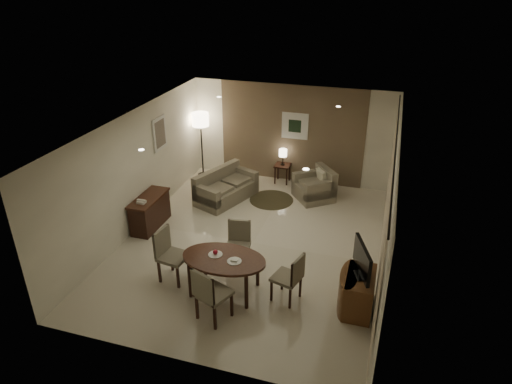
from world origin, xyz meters
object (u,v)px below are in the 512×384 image
(dining_table, at_px, (224,275))
(chair_far, at_px, (238,247))
(console_desk, at_px, (150,212))
(armchair, at_px, (314,184))
(tv_cabinet, at_px, (359,292))
(sofa, at_px, (226,186))
(chair_left, at_px, (174,256))
(chair_right, at_px, (286,277))
(floor_lamp, at_px, (202,145))
(chair_near, at_px, (214,293))
(side_table, at_px, (282,173))

(dining_table, relative_size, chair_far, 1.61)
(console_desk, height_order, armchair, armchair)
(dining_table, distance_m, armchair, 4.31)
(tv_cabinet, distance_m, sofa, 4.94)
(chair_far, height_order, chair_left, chair_left)
(console_desk, relative_size, chair_left, 1.15)
(chair_far, height_order, armchair, chair_far)
(dining_table, height_order, chair_right, chair_right)
(dining_table, bearing_deg, chair_far, 90.44)
(floor_lamp, bearing_deg, chair_far, -58.62)
(chair_near, xyz_separation_m, chair_far, (-0.09, 1.49, -0.04))
(chair_left, bearing_deg, chair_right, -80.69)
(dining_table, relative_size, armchair, 1.72)
(dining_table, xyz_separation_m, side_table, (-0.14, 4.97, -0.10))
(console_desk, xyz_separation_m, side_table, (2.33, 3.24, -0.11))
(dining_table, height_order, floor_lamp, floor_lamp)
(chair_near, relative_size, sofa, 0.63)
(chair_far, xyz_separation_m, side_table, (-0.13, 4.20, -0.22))
(chair_left, relative_size, sofa, 0.63)
(chair_far, height_order, side_table, chair_far)
(chair_far, distance_m, armchair, 3.57)
(chair_right, bearing_deg, floor_lamp, -126.24)
(dining_table, bearing_deg, chair_near, -83.32)
(tv_cabinet, height_order, chair_near, chair_near)
(chair_near, bearing_deg, floor_lamp, -43.58)
(chair_far, bearing_deg, floor_lamp, 113.08)
(chair_right, xyz_separation_m, armchair, (-0.25, 4.11, -0.08))
(console_desk, height_order, floor_lamp, floor_lamp)
(armchair, bearing_deg, side_table, -163.46)
(side_table, height_order, floor_lamp, floor_lamp)
(sofa, bearing_deg, tv_cabinet, -110.42)
(armchair, bearing_deg, sofa, -109.19)
(chair_right, height_order, sofa, chair_right)
(console_desk, relative_size, dining_table, 0.77)
(dining_table, height_order, side_table, dining_table)
(chair_near, height_order, side_table, chair_near)
(chair_near, height_order, floor_lamp, floor_lamp)
(chair_left, bearing_deg, floor_lamp, 24.57)
(chair_far, distance_m, floor_lamp, 4.70)
(sofa, bearing_deg, side_table, -16.43)
(chair_left, xyz_separation_m, sofa, (-0.22, 3.45, -0.13))
(tv_cabinet, relative_size, chair_left, 0.86)
(tv_cabinet, xyz_separation_m, sofa, (-3.68, 3.29, 0.04))
(chair_near, bearing_deg, chair_right, -119.86)
(armchair, relative_size, side_table, 1.72)
(console_desk, height_order, chair_near, chair_near)
(tv_cabinet, bearing_deg, console_desk, 162.95)
(dining_table, height_order, chair_far, chair_far)
(dining_table, bearing_deg, sofa, 109.77)
(console_desk, distance_m, dining_table, 3.01)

